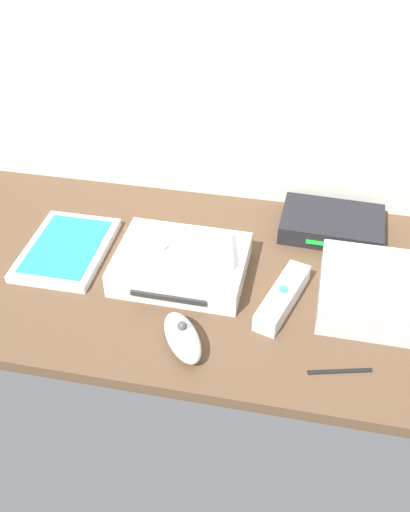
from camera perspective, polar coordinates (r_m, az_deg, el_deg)
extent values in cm
cube|color=brown|center=(97.80, 0.00, -2.26)|extent=(100.00, 48.00, 2.00)
cube|color=silver|center=(102.44, 2.92, 21.14)|extent=(110.00, 1.20, 64.00)
cube|color=white|center=(95.87, -2.34, -0.79)|extent=(21.24, 16.32, 4.40)
cube|color=#2D2D2D|center=(90.00, -3.61, -4.08)|extent=(12.01, 0.78, 0.80)
cube|color=silver|center=(94.08, 16.24, -3.37)|extent=(17.18, 17.18, 5.00)
cube|color=silver|center=(92.37, 16.53, -2.16)|extent=(16.49, 16.49, 0.30)
cube|color=white|center=(103.97, -13.32, 0.64)|extent=(13.60, 19.00, 1.40)
cube|color=#2384CC|center=(103.50, -13.38, 0.98)|extent=(11.15, 16.34, 0.16)
cube|color=black|center=(107.80, 12.25, 3.07)|extent=(18.48, 12.73, 3.40)
cube|color=#19D833|center=(102.81, 11.99, 1.08)|extent=(8.01, 0.73, 0.60)
cube|color=white|center=(91.72, 7.57, -4.00)|extent=(7.74, 15.21, 3.00)
cylinder|color=#387FDB|center=(90.57, 7.66, -3.22)|extent=(1.40, 1.40, 0.40)
ellipsoid|color=white|center=(84.35, -2.14, -7.95)|extent=(9.13, 10.78, 4.00)
sphere|color=#4C4C4C|center=(82.60, -2.18, -6.82)|extent=(1.40, 1.40, 1.40)
cube|color=white|center=(93.29, -1.75, 0.45)|extent=(15.85, 11.07, 2.00)
cylinder|color=#99999E|center=(92.66, -4.24, 0.98)|extent=(2.40, 2.40, 0.40)
cylinder|color=black|center=(84.66, 13.00, -10.76)|extent=(8.89, 2.90, 0.70)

